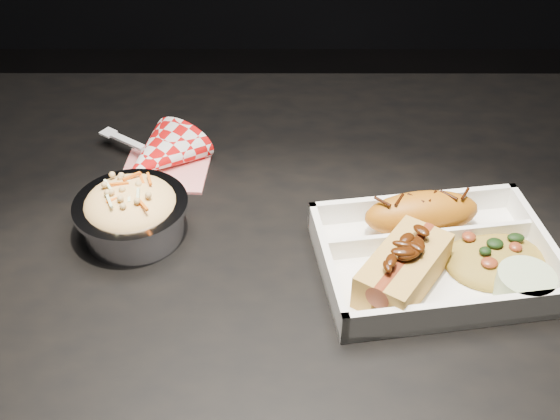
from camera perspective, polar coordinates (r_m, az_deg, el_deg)
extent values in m
cube|color=black|center=(0.83, 1.30, -3.16)|extent=(1.20, 0.80, 0.03)
cylinder|color=black|center=(1.44, -21.71, -4.52)|extent=(0.05, 0.05, 0.72)
cube|color=white|center=(0.79, 12.39, -4.50)|extent=(0.27, 0.22, 0.01)
cube|color=white|center=(0.84, 10.73, 0.22)|extent=(0.25, 0.05, 0.04)
cube|color=white|center=(0.73, 14.66, -8.24)|extent=(0.25, 0.05, 0.04)
cube|color=white|center=(0.75, 3.84, -4.72)|extent=(0.03, 0.18, 0.04)
cube|color=white|center=(0.83, 20.42, -2.71)|extent=(0.03, 0.18, 0.04)
cube|color=white|center=(0.80, 11.97, -2.61)|extent=(0.23, 0.04, 0.03)
ellipsoid|color=#B06211|center=(0.82, 11.44, -0.27)|extent=(0.14, 0.07, 0.05)
cube|color=gold|center=(0.74, 11.16, -5.32)|extent=(0.09, 0.11, 0.04)
cube|color=gold|center=(0.75, 8.84, -4.33)|extent=(0.09, 0.11, 0.04)
cylinder|color=brown|center=(0.74, 10.07, -4.32)|extent=(0.09, 0.11, 0.03)
ellipsoid|color=#A98831|center=(0.80, 17.22, -3.38)|extent=(0.13, 0.11, 0.03)
cylinder|color=#AABD8F|center=(0.77, 19.26, -5.81)|extent=(0.06, 0.06, 0.03)
cylinder|color=silver|center=(0.83, -11.87, -0.73)|extent=(0.12, 0.12, 0.04)
cylinder|color=silver|center=(0.81, -12.07, 0.44)|extent=(0.13, 0.13, 0.01)
ellipsoid|color=beige|center=(0.81, -12.07, 0.44)|extent=(0.11, 0.11, 0.04)
cube|color=red|center=(0.93, -9.30, 3.16)|extent=(0.12, 0.10, 0.00)
cone|color=red|center=(0.93, -9.93, 4.31)|extent=(0.15, 0.15, 0.10)
cube|color=white|center=(0.96, -12.34, 5.51)|extent=(0.05, 0.04, 0.00)
cube|color=white|center=(0.99, -13.78, 6.13)|extent=(0.03, 0.03, 0.00)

